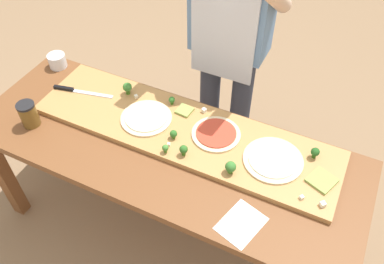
{
  "coord_description": "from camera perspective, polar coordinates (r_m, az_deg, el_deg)",
  "views": [
    {
      "loc": [
        0.66,
        -1.06,
        2.15
      ],
      "look_at": [
        0.1,
        0.1,
        0.79
      ],
      "focal_mm": 37.55,
      "sensor_mm": 36.0,
      "label": 1
    }
  ],
  "objects": [
    {
      "name": "ground_plane",
      "position": [
        2.49,
        -3.21,
        -13.26
      ],
      "size": [
        8.0,
        8.0,
        0.0
      ],
      "primitive_type": "plane",
      "color": "#896B4C"
    },
    {
      "name": "prep_table",
      "position": [
        1.96,
        -3.97,
        -3.77
      ],
      "size": [
        1.89,
        0.69,
        0.74
      ],
      "color": "brown",
      "rests_on": "ground"
    },
    {
      "name": "cutting_board",
      "position": [
        1.93,
        -1.19,
        0.21
      ],
      "size": [
        1.5,
        0.4,
        0.03
      ],
      "primitive_type": "cube",
      "color": "#B27F47",
      "rests_on": "prep_table"
    },
    {
      "name": "chefs_knife",
      "position": [
        2.2,
        -16.32,
        5.71
      ],
      "size": [
        0.32,
        0.09,
        0.02
      ],
      "color": "#B7BABF",
      "rests_on": "cutting_board"
    },
    {
      "name": "pizza_whole_cheese_artichoke",
      "position": [
        1.97,
        -6.52,
        2.02
      ],
      "size": [
        0.25,
        0.25,
        0.02
      ],
      "color": "beige",
      "rests_on": "cutting_board"
    },
    {
      "name": "pizza_whole_white_garlic",
      "position": [
        1.82,
        11.45,
        -3.86
      ],
      "size": [
        0.27,
        0.27,
        0.02
      ],
      "color": "beige",
      "rests_on": "cutting_board"
    },
    {
      "name": "pizza_whole_tomato_red",
      "position": [
        1.89,
        3.44,
        -0.25
      ],
      "size": [
        0.23,
        0.23,
        0.02
      ],
      "color": "beige",
      "rests_on": "cutting_board"
    },
    {
      "name": "pizza_slice_far_left",
      "position": [
        1.8,
        17.94,
        -6.55
      ],
      "size": [
        0.14,
        0.14,
        0.01
      ],
      "primitive_type": "cube",
      "rotation": [
        0.0,
        0.0,
        -0.37
      ],
      "color": "#899E4C",
      "rests_on": "cutting_board"
    },
    {
      "name": "pizza_slice_center",
      "position": [
        2.0,
        -1.12,
        3.09
      ],
      "size": [
        0.08,
        0.08,
        0.01
      ],
      "primitive_type": "cube",
      "rotation": [
        0.0,
        0.0,
        -0.08
      ],
      "color": "#899E4C",
      "rests_on": "cutting_board"
    },
    {
      "name": "broccoli_floret_center_right",
      "position": [
        1.73,
        5.51,
        -4.97
      ],
      "size": [
        0.05,
        0.05,
        0.06
      ],
      "color": "#3F7220",
      "rests_on": "cutting_board"
    },
    {
      "name": "broccoli_floret_front_right",
      "position": [
        1.86,
        17.09,
        -2.77
      ],
      "size": [
        0.04,
        0.04,
        0.06
      ],
      "color": "#2C5915",
      "rests_on": "cutting_board"
    },
    {
      "name": "broccoli_floret_back_left",
      "position": [
        1.79,
        -1.2,
        -2.51
      ],
      "size": [
        0.04,
        0.04,
        0.06
      ],
      "color": "#366618",
      "rests_on": "cutting_board"
    },
    {
      "name": "broccoli_floret_back_right",
      "position": [
        2.1,
        -9.17,
        6.26
      ],
      "size": [
        0.05,
        0.05,
        0.07
      ],
      "color": "#3F7220",
      "rests_on": "cutting_board"
    },
    {
      "name": "broccoli_floret_back_mid",
      "position": [
        1.86,
        -2.65,
        -0.28
      ],
      "size": [
        0.04,
        0.04,
        0.05
      ],
      "color": "#366618",
      "rests_on": "cutting_board"
    },
    {
      "name": "broccoli_floret_front_left",
      "position": [
        1.8,
        -3.8,
        -2.3
      ],
      "size": [
        0.03,
        0.03,
        0.04
      ],
      "color": "#487A23",
      "rests_on": "cutting_board"
    },
    {
      "name": "broccoli_floret_front_mid",
      "position": [
        2.03,
        -2.88,
        4.55
      ],
      "size": [
        0.03,
        0.03,
        0.04
      ],
      "color": "#366618",
      "rests_on": "cutting_board"
    },
    {
      "name": "cheese_crumble_a",
      "position": [
        1.99,
        1.73,
        3.09
      ],
      "size": [
        0.03,
        0.03,
        0.02
      ],
      "primitive_type": "cube",
      "rotation": [
        0.0,
        0.0,
        1.27
      ],
      "color": "silver",
      "rests_on": "cutting_board"
    },
    {
      "name": "cheese_crumble_b",
      "position": [
        2.09,
        -7.95,
        5.03
      ],
      "size": [
        0.02,
        0.02,
        0.02
      ],
      "primitive_type": "cube",
      "rotation": [
        0.0,
        0.0,
        1.0
      ],
      "color": "silver",
      "rests_on": "cutting_board"
    },
    {
      "name": "cheese_crumble_c",
      "position": [
        1.72,
        15.32,
        -8.95
      ],
      "size": [
        0.02,
        0.02,
        0.02
      ],
      "primitive_type": "cube",
      "rotation": [
        0.0,
        0.0,
        0.91
      ],
      "color": "silver",
      "rests_on": "cutting_board"
    },
    {
      "name": "cheese_crumble_d",
      "position": [
        1.72,
        18.08,
        -9.74
      ],
      "size": [
        0.03,
        0.03,
        0.02
      ],
      "primitive_type": "cube",
      "rotation": [
        0.0,
        0.0,
        0.77
      ],
      "color": "silver",
      "rests_on": "cutting_board"
    },
    {
      "name": "cheese_crumble_e",
      "position": [
        1.84,
        -3.31,
        -1.76
      ],
      "size": [
        0.02,
        0.02,
        0.01
      ],
      "primitive_type": "cube",
      "rotation": [
        0.0,
        0.0,
        0.35
      ],
      "color": "silver",
      "rests_on": "cutting_board"
    },
    {
      "name": "flour_cup",
      "position": [
        2.43,
        -18.58,
        9.48
      ],
      "size": [
        0.1,
        0.1,
        0.08
      ],
      "color": "white",
      "rests_on": "prep_table"
    },
    {
      "name": "sauce_jar",
      "position": [
        2.09,
        -22.2,
        2.35
      ],
      "size": [
        0.09,
        0.09,
        0.13
      ],
      "color": "brown",
      "rests_on": "prep_table"
    },
    {
      "name": "recipe_note",
      "position": [
        1.65,
        7.0,
        -12.79
      ],
      "size": [
        0.19,
        0.22,
        0.0
      ],
      "primitive_type": "cube",
      "rotation": [
        0.0,
        0.0,
        -0.28
      ],
      "color": "white",
      "rests_on": "prep_table"
    },
    {
      "name": "cook_center",
      "position": [
        2.14,
        5.39,
        13.76
      ],
      "size": [
        0.54,
        0.39,
        1.67
      ],
      "color": "#333847",
      "rests_on": "ground"
    }
  ]
}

